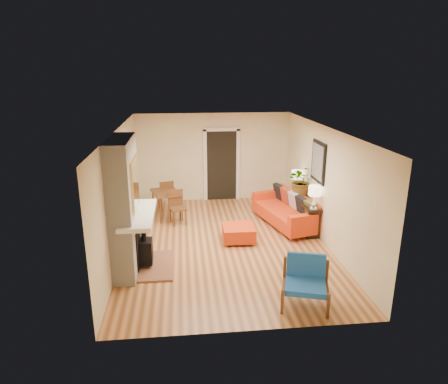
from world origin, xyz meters
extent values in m
plane|color=#D48A51|center=(0.00, 0.00, 0.00)|extent=(6.50, 6.50, 0.00)
plane|color=white|center=(0.00, 0.00, 2.60)|extent=(6.50, 6.50, 0.00)
plane|color=#FBEEC4|center=(0.00, 3.25, 1.30)|extent=(4.50, 0.00, 4.50)
plane|color=#FBEEC4|center=(0.00, -3.25, 1.30)|extent=(4.50, 0.00, 4.50)
plane|color=#FBEEC4|center=(-2.25, 0.00, 1.30)|extent=(0.00, 6.50, 6.50)
plane|color=#FBEEC4|center=(2.25, 0.00, 1.30)|extent=(0.00, 6.50, 6.50)
cube|color=black|center=(0.25, 3.22, 1.05)|extent=(0.88, 0.06, 2.10)
cube|color=white|center=(-0.24, 3.21, 1.05)|extent=(0.10, 0.08, 2.18)
cube|color=white|center=(0.74, 3.21, 1.05)|extent=(0.10, 0.08, 2.18)
cube|color=white|center=(0.25, 3.21, 2.13)|extent=(1.08, 0.08, 0.10)
cube|color=black|center=(2.22, 0.40, 1.75)|extent=(0.04, 0.85, 0.95)
cube|color=slate|center=(2.19, 0.40, 1.75)|extent=(0.01, 0.70, 0.80)
cube|color=black|center=(-2.21, 0.35, 1.42)|extent=(0.06, 0.95, 0.02)
cube|color=black|center=(-2.21, 0.35, 1.72)|extent=(0.06, 0.95, 0.02)
cube|color=white|center=(-2.04, -1.00, 1.86)|extent=(0.42, 1.50, 1.48)
cube|color=white|center=(-2.04, -1.00, 0.56)|extent=(0.42, 1.50, 1.12)
cube|color=white|center=(-1.79, -1.00, 1.12)|extent=(0.60, 1.68, 0.08)
cube|color=black|center=(-1.83, -1.00, 0.45)|extent=(0.03, 0.72, 0.78)
cube|color=brown|center=(-1.53, -1.00, 0.02)|extent=(0.75, 1.30, 0.04)
cube|color=black|center=(-1.71, -1.00, 0.34)|extent=(0.30, 0.36, 0.48)
cylinder|color=black|center=(-1.71, -1.00, 0.78)|extent=(0.10, 0.10, 0.40)
cube|color=gold|center=(-1.82, -1.00, 1.75)|extent=(0.04, 0.95, 0.95)
cube|color=silver|center=(-1.80, -1.00, 1.75)|extent=(0.01, 0.82, 0.82)
cylinder|color=silver|center=(1.54, -0.06, 0.05)|extent=(0.05, 0.05, 0.10)
cylinder|color=silver|center=(2.23, 0.12, 0.05)|extent=(0.05, 0.05, 0.10)
cylinder|color=silver|center=(1.07, 1.78, 0.05)|extent=(0.05, 0.05, 0.10)
cylinder|color=silver|center=(1.76, 1.95, 0.05)|extent=(0.05, 0.05, 0.10)
cube|color=#E84415|center=(1.65, 0.95, 0.26)|extent=(1.42, 2.30, 0.31)
cube|color=#E84415|center=(2.00, 1.03, 0.59)|extent=(0.73, 2.13, 0.36)
cube|color=#E84415|center=(1.89, 0.00, 0.51)|extent=(0.94, 0.41, 0.20)
cube|color=#E84415|center=(1.41, 1.89, 0.51)|extent=(0.94, 0.41, 0.20)
cube|color=#4C4F22|center=(2.06, 0.21, 0.63)|extent=(0.30, 0.45, 0.42)
cube|color=black|center=(1.96, 0.60, 0.63)|extent=(0.30, 0.45, 0.42)
cube|color=#AFB1AB|center=(1.86, 1.00, 0.63)|extent=(0.30, 0.45, 0.42)
cube|color=#9C371C|center=(1.77, 1.35, 0.63)|extent=(0.30, 0.45, 0.42)
cube|color=black|center=(1.67, 1.74, 0.63)|extent=(0.30, 0.45, 0.42)
cylinder|color=silver|center=(0.02, -0.22, 0.03)|extent=(0.04, 0.04, 0.06)
cylinder|color=silver|center=(0.60, -0.24, 0.03)|extent=(0.04, 0.04, 0.06)
cylinder|color=silver|center=(0.04, 0.36, 0.03)|extent=(0.04, 0.04, 0.06)
cylinder|color=silver|center=(0.62, 0.34, 0.03)|extent=(0.04, 0.04, 0.06)
cube|color=#E84415|center=(0.32, 0.06, 0.21)|extent=(0.74, 0.74, 0.31)
cube|color=brown|center=(0.71, -2.55, 0.30)|extent=(0.26, 0.73, 0.05)
cube|color=brown|center=(0.62, -2.86, 0.22)|extent=(0.06, 0.06, 0.44)
cube|color=brown|center=(0.81, -2.23, 0.35)|extent=(0.06, 0.06, 0.70)
cube|color=brown|center=(1.40, -2.75, 0.30)|extent=(0.26, 0.73, 0.05)
cube|color=brown|center=(1.30, -3.07, 0.22)|extent=(0.06, 0.06, 0.44)
cube|color=brown|center=(1.49, -2.44, 0.35)|extent=(0.06, 0.06, 0.70)
cube|color=#1D61AE|center=(1.05, -2.65, 0.36)|extent=(0.81, 0.78, 0.10)
cube|color=#1D61AE|center=(1.14, -2.36, 0.60)|extent=(0.68, 0.35, 0.41)
cube|color=brown|center=(-1.37, 1.83, 0.69)|extent=(0.89, 1.08, 0.04)
cylinder|color=brown|center=(-1.50, 1.37, 0.33)|extent=(0.05, 0.05, 0.67)
cylinder|color=brown|center=(-1.01, 1.52, 0.33)|extent=(0.05, 0.05, 0.67)
cylinder|color=brown|center=(-1.74, 2.13, 0.33)|extent=(0.05, 0.05, 0.67)
cylinder|color=brown|center=(-1.24, 2.28, 0.33)|extent=(0.05, 0.05, 0.67)
cube|color=brown|center=(-1.06, 1.29, 0.42)|extent=(0.49, 0.49, 0.04)
cube|color=brown|center=(-1.12, 1.47, 0.65)|extent=(0.38, 0.15, 0.43)
cylinder|color=brown|center=(-1.17, 1.09, 0.20)|extent=(0.04, 0.04, 0.41)
cylinder|color=brown|center=(-0.87, 1.18, 0.20)|extent=(0.04, 0.04, 0.41)
cylinder|color=brown|center=(-1.26, 1.39, 0.20)|extent=(0.04, 0.04, 0.41)
cylinder|color=brown|center=(-0.96, 1.49, 0.20)|extent=(0.04, 0.04, 0.41)
cube|color=brown|center=(-1.41, 2.44, 0.42)|extent=(0.49, 0.49, 0.04)
cube|color=brown|center=(-1.36, 2.27, 0.65)|extent=(0.38, 0.15, 0.43)
cylinder|color=brown|center=(-1.52, 2.25, 0.20)|extent=(0.04, 0.04, 0.41)
cylinder|color=brown|center=(-1.22, 2.34, 0.20)|extent=(0.04, 0.04, 0.41)
cylinder|color=brown|center=(-1.61, 2.55, 0.20)|extent=(0.04, 0.04, 0.41)
cylinder|color=brown|center=(-1.31, 2.64, 0.20)|extent=(0.04, 0.04, 0.41)
cube|color=black|center=(2.07, 0.84, 0.70)|extent=(0.34, 1.85, 0.05)
cube|color=black|center=(2.07, -0.01, 0.34)|extent=(0.30, 0.04, 0.68)
cube|color=black|center=(2.07, 1.69, 0.34)|extent=(0.30, 0.04, 0.68)
cone|color=white|center=(2.07, 0.07, 0.88)|extent=(0.18, 0.18, 0.30)
cylinder|color=white|center=(2.07, 0.07, 1.05)|extent=(0.03, 0.03, 0.06)
cylinder|color=#FFEABF|center=(2.07, 0.07, 1.16)|extent=(0.30, 0.30, 0.22)
cone|color=white|center=(2.07, 1.53, 0.88)|extent=(0.18, 0.18, 0.30)
cylinder|color=white|center=(2.07, 1.53, 1.05)|extent=(0.03, 0.03, 0.06)
cylinder|color=#FFEABF|center=(2.07, 1.53, 1.16)|extent=(0.30, 0.30, 0.22)
imported|color=#1E5919|center=(2.06, 1.06, 1.12)|extent=(0.76, 0.67, 0.79)
camera|label=1|loc=(-0.91, -8.34, 3.78)|focal=32.00mm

